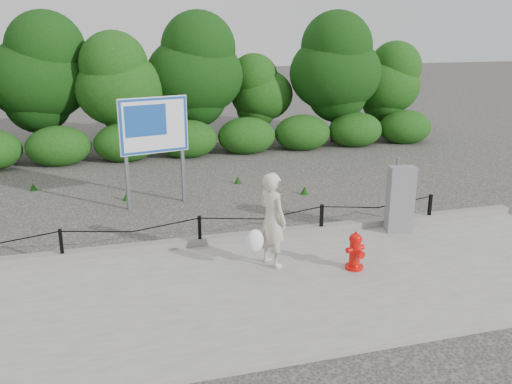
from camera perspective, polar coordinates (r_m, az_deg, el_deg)
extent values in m
plane|color=#2D2B28|center=(10.55, -5.89, -6.03)|extent=(90.00, 90.00, 0.00)
cube|color=gray|center=(8.75, -3.54, -10.80)|extent=(14.00, 4.00, 0.08)
cube|color=slate|center=(10.53, -5.96, -5.17)|extent=(14.00, 0.22, 0.14)
cube|color=black|center=(10.32, -19.80, -5.26)|extent=(0.06, 0.06, 0.60)
cube|color=black|center=(10.40, -5.95, -4.10)|extent=(0.06, 0.06, 0.60)
cube|color=black|center=(11.06, 6.91, -2.81)|extent=(0.06, 0.06, 0.60)
cube|color=black|center=(12.21, 17.82, -1.60)|extent=(0.06, 0.06, 0.60)
cylinder|color=black|center=(10.21, -12.92, -3.57)|extent=(2.50, 0.02, 0.02)
cylinder|color=black|center=(10.59, 0.69, -2.34)|extent=(2.50, 0.02, 0.02)
cylinder|color=black|center=(11.51, 12.71, -1.15)|extent=(2.50, 0.02, 0.02)
cylinder|color=black|center=(19.30, -21.45, 7.03)|extent=(0.18, 0.18, 2.24)
ellipsoid|color=#195513|center=(19.12, -21.97, 11.65)|extent=(3.32, 2.87, 3.58)
cylinder|color=black|center=(18.45, -13.83, 6.83)|extent=(0.18, 0.18, 1.94)
ellipsoid|color=#195513|center=(18.26, -14.14, 11.01)|extent=(2.87, 2.48, 3.10)
cylinder|color=black|center=(19.06, -6.34, 8.01)|extent=(0.18, 0.18, 2.25)
ellipsoid|color=#195513|center=(18.87, -6.50, 12.73)|extent=(3.33, 2.88, 3.60)
cylinder|color=black|center=(20.06, 0.61, 7.56)|extent=(0.18, 0.18, 1.55)
ellipsoid|color=#195513|center=(19.90, 0.62, 10.63)|extent=(2.29, 1.98, 2.47)
cylinder|color=black|center=(20.11, 8.20, 8.44)|extent=(0.18, 0.18, 2.26)
ellipsoid|color=#195513|center=(19.94, 8.39, 12.93)|extent=(3.34, 2.89, 3.61)
cylinder|color=black|center=(21.52, 13.40, 8.02)|extent=(0.18, 0.18, 1.74)
ellipsoid|color=#195513|center=(21.37, 13.63, 11.24)|extent=(2.57, 2.22, 2.78)
cylinder|color=red|center=(9.67, 10.28, -7.76)|extent=(0.38, 0.38, 0.05)
cylinder|color=red|center=(9.57, 10.37, -6.32)|extent=(0.23, 0.23, 0.48)
cylinder|color=red|center=(9.47, 10.45, -4.91)|extent=(0.28, 0.28, 0.04)
ellipsoid|color=red|center=(9.46, 10.46, -4.76)|extent=(0.24, 0.24, 0.15)
cylinder|color=red|center=(9.43, 10.48, -4.29)|extent=(0.06, 0.06, 0.04)
cylinder|color=red|center=(9.46, 9.77, -6.05)|extent=(0.11, 0.11, 0.10)
cylinder|color=red|center=(9.62, 11.01, -5.72)|extent=(0.11, 0.11, 0.10)
cylinder|color=red|center=(9.46, 10.91, -6.47)|extent=(0.15, 0.13, 0.13)
cylinder|color=slate|center=(9.48, 10.51, -6.85)|extent=(0.01, 0.05, 0.10)
imported|color=beige|center=(9.36, 1.71, -2.92)|extent=(0.62, 0.73, 1.69)
ellipsoid|color=white|center=(9.24, -0.11, -5.15)|extent=(0.30, 0.24, 0.41)
cube|color=gray|center=(11.33, 14.94, -0.76)|extent=(0.56, 0.39, 1.36)
cube|color=slate|center=(11.46, 14.50, -0.15)|extent=(0.07, 0.07, 1.51)
cube|color=slate|center=(12.68, -13.55, 3.74)|extent=(0.09, 0.09, 2.59)
cube|color=slate|center=(13.07, -7.79, 4.46)|extent=(0.09, 0.09, 2.59)
cube|color=white|center=(12.68, -10.71, 6.91)|extent=(1.59, 0.39, 1.29)
cube|color=#1648A1|center=(12.65, -10.67, 6.89)|extent=(1.55, 0.34, 1.25)
cube|color=#1648A1|center=(12.56, -11.54, 7.37)|extent=(0.95, 0.21, 0.71)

